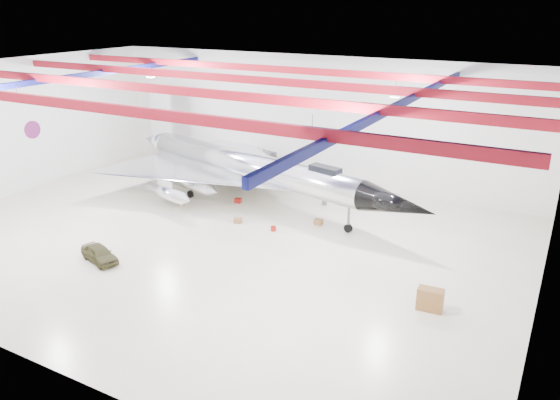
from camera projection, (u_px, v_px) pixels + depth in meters
The scene contains 17 objects.
floor at pixel (215, 239), 37.09m from camera, with size 40.00×40.00×0.00m, color beige.
wall_back at pixel (312, 120), 47.56m from camera, with size 40.00×40.00×0.00m, color silver.
wall_left at pixel (10, 128), 44.27m from camera, with size 30.00×30.00×0.00m, color silver.
wall_right at pixel (553, 216), 26.15m from camera, with size 30.00×30.00×0.00m, color silver.
ceiling at pixel (208, 74), 33.33m from camera, with size 40.00×40.00×0.00m, color #0A0F38.
ceiling_structure at pixel (208, 85), 33.56m from camera, with size 39.50×29.50×1.08m.
wall_roundel at pixel (33, 130), 46.06m from camera, with size 1.50×1.50×0.10m, color #B21414.
jet_aircraft at pixel (249, 169), 43.25m from camera, with size 29.60×20.43×8.16m.
jeep at pixel (99, 254), 33.66m from camera, with size 1.25×3.11×1.06m, color #3E3C1F.
desk at pixel (430, 299), 28.31m from camera, with size 1.33×0.67×1.22m, color brown.
crate_ply at pixel (181, 202), 43.26m from camera, with size 0.55×0.44×0.39m, color olive.
toolbox_red at pixel (238, 201), 43.70m from camera, with size 0.51×0.41×0.36m, color maroon.
parts_bin at pixel (318, 222), 39.40m from camera, with size 0.57×0.46×0.40m, color olive.
crate_small at pixel (173, 195), 45.21m from camera, with size 0.37×0.30×0.26m, color #59595B.
tool_chest at pixel (273, 229), 38.31m from camera, with size 0.38×0.38×0.34m, color maroon.
oil_barrel at pixel (238, 220), 39.68m from camera, with size 0.54×0.43×0.38m, color olive.
spares_box at pixel (324, 203), 43.23m from camera, with size 0.37×0.37×0.33m, color #59595B.
Camera 1 is at (20.26, -27.61, 15.14)m, focal length 35.00 mm.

